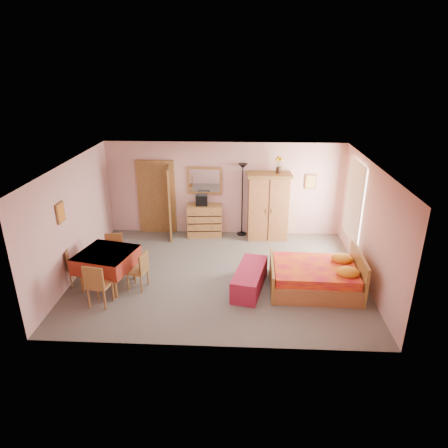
# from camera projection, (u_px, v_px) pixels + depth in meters

# --- Properties ---
(floor) EXTENTS (6.50, 6.50, 0.00)m
(floor) POSITION_uv_depth(u_px,v_px,m) (219.00, 275.00, 9.22)
(floor) COLOR slate
(floor) RESTS_ON ground
(ceiling) EXTENTS (6.50, 6.50, 0.00)m
(ceiling) POSITION_uv_depth(u_px,v_px,m) (218.00, 164.00, 8.24)
(ceiling) COLOR brown
(ceiling) RESTS_ON wall_back
(wall_back) EXTENTS (6.50, 0.10, 2.60)m
(wall_back) POSITION_uv_depth(u_px,v_px,m) (224.00, 189.00, 11.05)
(wall_back) COLOR #D6A09B
(wall_back) RESTS_ON floor
(wall_front) EXTENTS (6.50, 0.10, 2.60)m
(wall_front) POSITION_uv_depth(u_px,v_px,m) (209.00, 281.00, 6.42)
(wall_front) COLOR #D6A09B
(wall_front) RESTS_ON floor
(wall_left) EXTENTS (0.10, 5.00, 2.60)m
(wall_left) POSITION_uv_depth(u_px,v_px,m) (73.00, 220.00, 8.88)
(wall_left) COLOR #D6A09B
(wall_left) RESTS_ON floor
(wall_right) EXTENTS (0.10, 5.00, 2.60)m
(wall_right) POSITION_uv_depth(u_px,v_px,m) (369.00, 226.00, 8.58)
(wall_right) COLOR #D6A09B
(wall_right) RESTS_ON floor
(doorway) EXTENTS (1.06, 0.12, 2.15)m
(doorway) POSITION_uv_depth(u_px,v_px,m) (157.00, 198.00, 11.21)
(doorway) COLOR #9E6B35
(doorway) RESTS_ON floor
(window) EXTENTS (0.08, 1.40, 1.95)m
(window) POSITION_uv_depth(u_px,v_px,m) (354.00, 201.00, 9.64)
(window) COLOR white
(window) RESTS_ON wall_right
(picture_left) EXTENTS (0.04, 0.32, 0.42)m
(picture_left) POSITION_uv_depth(u_px,v_px,m) (60.00, 213.00, 8.18)
(picture_left) COLOR orange
(picture_left) RESTS_ON wall_left
(picture_back) EXTENTS (0.30, 0.04, 0.40)m
(picture_back) POSITION_uv_depth(u_px,v_px,m) (311.00, 182.00, 10.82)
(picture_back) COLOR #D8BF59
(picture_back) RESTS_ON wall_back
(chest_of_drawers) EXTENTS (0.99, 0.56, 0.90)m
(chest_of_drawers) POSITION_uv_depth(u_px,v_px,m) (205.00, 220.00, 11.16)
(chest_of_drawers) COLOR #AB7139
(chest_of_drawers) RESTS_ON floor
(wall_mirror) EXTENTS (0.96, 0.09, 0.76)m
(wall_mirror) POSITION_uv_depth(u_px,v_px,m) (205.00, 180.00, 10.94)
(wall_mirror) COLOR white
(wall_mirror) RESTS_ON wall_back
(stereo) EXTENTS (0.33, 0.25, 0.30)m
(stereo) POSITION_uv_depth(u_px,v_px,m) (202.00, 200.00, 10.94)
(stereo) COLOR black
(stereo) RESTS_ON chest_of_drawers
(floor_lamp) EXTENTS (0.34, 0.34, 2.05)m
(floor_lamp) POSITION_uv_depth(u_px,v_px,m) (242.00, 200.00, 11.01)
(floor_lamp) COLOR black
(floor_lamp) RESTS_ON floor
(wardrobe) EXTENTS (1.21, 0.67, 1.85)m
(wardrobe) POSITION_uv_depth(u_px,v_px,m) (268.00, 207.00, 10.83)
(wardrobe) COLOR #B06D3B
(wardrobe) RESTS_ON floor
(sunflower_vase) EXTENTS (0.18, 0.18, 0.45)m
(sunflower_vase) POSITION_uv_depth(u_px,v_px,m) (279.00, 165.00, 10.42)
(sunflower_vase) COLOR gold
(sunflower_vase) RESTS_ON wardrobe
(bed) EXTENTS (1.94, 1.55, 0.88)m
(bed) POSITION_uv_depth(u_px,v_px,m) (315.00, 270.00, 8.52)
(bed) COLOR #B91230
(bed) RESTS_ON floor
(bench) EXTENTS (0.83, 1.52, 0.48)m
(bench) POSITION_uv_depth(u_px,v_px,m) (250.00, 279.00, 8.58)
(bench) COLOR maroon
(bench) RESTS_ON floor
(dining_table) EXTENTS (1.32, 1.32, 0.81)m
(dining_table) POSITION_uv_depth(u_px,v_px,m) (108.00, 269.00, 8.65)
(dining_table) COLOR maroon
(dining_table) RESTS_ON floor
(chair_south) EXTENTS (0.49, 0.49, 0.94)m
(chair_south) POSITION_uv_depth(u_px,v_px,m) (99.00, 284.00, 7.94)
(chair_south) COLOR #A66B38
(chair_south) RESTS_ON floor
(chair_north) EXTENTS (0.47, 0.47, 0.88)m
(chair_north) POSITION_uv_depth(u_px,v_px,m) (114.00, 254.00, 9.23)
(chair_north) COLOR olive
(chair_north) RESTS_ON floor
(chair_west) EXTENTS (0.48, 0.48, 0.84)m
(chair_west) POSITION_uv_depth(u_px,v_px,m) (78.00, 266.00, 8.72)
(chair_west) COLOR #A86B38
(chair_west) RESTS_ON floor
(chair_east) EXTENTS (0.46, 0.46, 0.85)m
(chair_east) POSITION_uv_depth(u_px,v_px,m) (137.00, 270.00, 8.55)
(chair_east) COLOR #A37337
(chair_east) RESTS_ON floor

